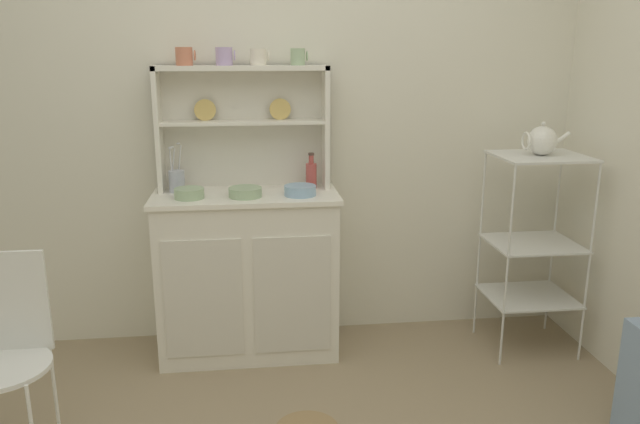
{
  "coord_description": "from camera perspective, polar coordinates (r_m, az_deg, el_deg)",
  "views": [
    {
      "loc": [
        -0.19,
        -1.69,
        1.57
      ],
      "look_at": [
        0.15,
        1.12,
        0.82
      ],
      "focal_mm": 34.72,
      "sensor_mm": 36.0,
      "label": 1
    }
  ],
  "objects": [
    {
      "name": "wall_back",
      "position": [
        3.34,
        -3.61,
        9.26
      ],
      "size": [
        3.84,
        0.05,
        2.5
      ],
      "primitive_type": "cube",
      "color": "silver",
      "rests_on": "ground"
    },
    {
      "name": "hutch_cabinet",
      "position": [
        3.26,
        -6.67,
        -5.5
      ],
      "size": [
        0.94,
        0.45,
        0.86
      ],
      "color": "white",
      "rests_on": "ground"
    },
    {
      "name": "hutch_shelf_unit",
      "position": [
        3.24,
        -7.1,
        8.7
      ],
      "size": [
        0.87,
        0.18,
        0.63
      ],
      "color": "silver",
      "rests_on": "hutch_cabinet"
    },
    {
      "name": "bakers_rack",
      "position": [
        3.41,
        19.11,
        -1.67
      ],
      "size": [
        0.45,
        0.39,
        1.05
      ],
      "color": "silver",
      "rests_on": "ground"
    },
    {
      "name": "wire_chair",
      "position": [
        2.61,
        -27.17,
        -10.77
      ],
      "size": [
        0.36,
        0.36,
        0.85
      ],
      "rotation": [
        0.0,
        0.0,
        0.24
      ],
      "color": "white",
      "rests_on": "ground"
    },
    {
      "name": "cup_terracotta_0",
      "position": [
        3.2,
        -12.39,
        13.84
      ],
      "size": [
        0.1,
        0.08,
        0.09
      ],
      "color": "#C67556",
      "rests_on": "hutch_shelf_unit"
    },
    {
      "name": "cup_lilac_1",
      "position": [
        3.19,
        -8.8,
        14.0
      ],
      "size": [
        0.1,
        0.08,
        0.09
      ],
      "color": "#B79ECC",
      "rests_on": "hutch_shelf_unit"
    },
    {
      "name": "cup_cream_2",
      "position": [
        3.19,
        -5.68,
        14.03
      ],
      "size": [
        0.1,
        0.08,
        0.08
      ],
      "color": "silver",
      "rests_on": "hutch_shelf_unit"
    },
    {
      "name": "cup_sage_3",
      "position": [
        3.2,
        -2.03,
        14.11
      ],
      "size": [
        0.09,
        0.07,
        0.08
      ],
      "color": "#9EB78E",
      "rests_on": "hutch_shelf_unit"
    },
    {
      "name": "bowl_mixing_large",
      "position": [
        3.08,
        -11.97,
        1.7
      ],
      "size": [
        0.14,
        0.14,
        0.05
      ],
      "primitive_type": "cylinder",
      "color": "#9EB78E",
      "rests_on": "hutch_cabinet"
    },
    {
      "name": "bowl_floral_medium",
      "position": [
        3.07,
        -6.9,
        1.83
      ],
      "size": [
        0.16,
        0.16,
        0.05
      ],
      "primitive_type": "cylinder",
      "color": "#9EB78E",
      "rests_on": "hutch_cabinet"
    },
    {
      "name": "bowl_cream_small",
      "position": [
        3.08,
        -1.84,
        2.0
      ],
      "size": [
        0.16,
        0.16,
        0.05
      ],
      "primitive_type": "cylinder",
      "color": "#8EB2D1",
      "rests_on": "hutch_cabinet"
    },
    {
      "name": "jam_bottle",
      "position": [
        3.23,
        -0.81,
        3.5
      ],
      "size": [
        0.06,
        0.06,
        0.19
      ],
      "color": "#B74C47",
      "rests_on": "hutch_cabinet"
    },
    {
      "name": "utensil_jar",
      "position": [
        3.23,
        -13.06,
        2.86
      ],
      "size": [
        0.08,
        0.08,
        0.25
      ],
      "color": "#B2B7C6",
      "rests_on": "hutch_cabinet"
    },
    {
      "name": "porcelain_teapot",
      "position": [
        3.31,
        19.78,
        6.22
      ],
      "size": [
        0.24,
        0.15,
        0.17
      ],
      "color": "white",
      "rests_on": "bakers_rack"
    }
  ]
}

